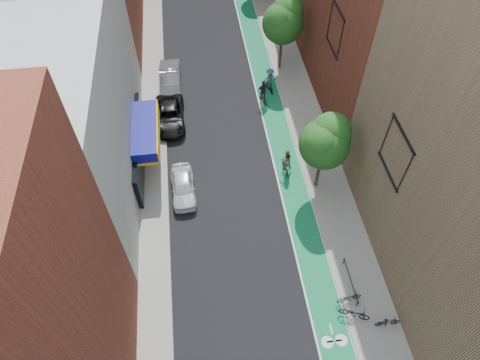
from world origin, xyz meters
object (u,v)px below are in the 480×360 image
object	(u,v)px
cyclist_lane_near	(286,163)
parked_car_black	(170,115)
parked_car_silver	(170,79)
cyclist_lane_far	(270,81)
parked_car_white	(183,186)
cyclist_lane_mid	(263,94)

from	to	relation	value
cyclist_lane_near	parked_car_black	bearing A→B (deg)	-41.20
parked_car_black	parked_car_silver	distance (m)	4.49
parked_car_silver	cyclist_lane_far	xyz separation A→B (m)	(8.54, -1.61, 0.23)
parked_car_white	cyclist_lane_far	xyz separation A→B (m)	(8.02, 10.36, 0.36)
parked_car_black	parked_car_silver	size ratio (longest dim) A/B	1.01
cyclist_lane_mid	parked_car_white	bearing A→B (deg)	36.19
parked_car_silver	cyclist_lane_mid	bearing A→B (deg)	-20.44
parked_car_black	cyclist_lane_mid	distance (m)	8.04
cyclist_lane_near	parked_car_white	bearing A→B (deg)	4.44
cyclist_lane_near	parked_car_silver	bearing A→B (deg)	-56.75
cyclist_lane_far	cyclist_lane_near	bearing A→B (deg)	74.03
parked_car_silver	cyclist_lane_near	distance (m)	13.61
parked_car_black	cyclist_lane_near	size ratio (longest dim) A/B	2.33
parked_car_white	parked_car_silver	world-z (taller)	parked_car_silver
cyclist_lane_near	cyclist_lane_mid	bearing A→B (deg)	-90.58
cyclist_lane_mid	cyclist_lane_far	size ratio (longest dim) A/B	1.01
cyclist_lane_near	cyclist_lane_far	size ratio (longest dim) A/B	0.97
parked_car_white	cyclist_lane_near	xyz separation A→B (m)	(7.58, 1.03, 0.23)
parked_car_silver	cyclist_lane_far	distance (m)	8.70
parked_car_white	parked_car_black	size ratio (longest dim) A/B	0.80
parked_car_white	cyclist_lane_mid	size ratio (longest dim) A/B	1.80
parked_car_silver	cyclist_lane_mid	distance (m)	8.35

